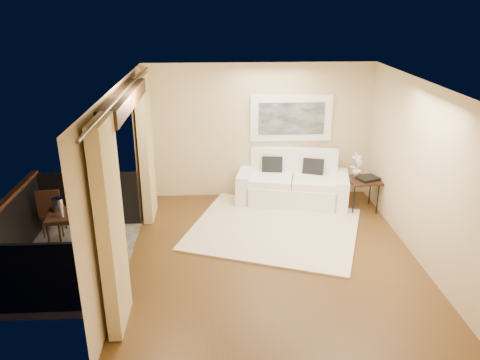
{
  "coord_description": "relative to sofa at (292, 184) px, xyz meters",
  "views": [
    {
      "loc": [
        -0.87,
        -6.49,
        3.84
      ],
      "look_at": [
        -0.48,
        0.63,
        1.05
      ],
      "focal_mm": 35.0,
      "sensor_mm": 36.0,
      "label": 1
    }
  ],
  "objects": [
    {
      "name": "tray",
      "position": [
        1.35,
        -0.49,
        0.28
      ],
      "size": [
        0.46,
        0.4,
        0.05
      ],
      "primitive_type": "cube",
      "rotation": [
        0.0,
        0.0,
        0.37
      ],
      "color": "black",
      "rests_on": "side_table"
    },
    {
      "name": "vase",
      "position": [
        -3.89,
        -1.96,
        0.42
      ],
      "size": [
        0.04,
        0.04,
        0.18
      ],
      "primitive_type": "cylinder",
      "color": "silver",
      "rests_on": "bistro_table"
    },
    {
      "name": "glass_b",
      "position": [
        -3.72,
        -1.84,
        0.39
      ],
      "size": [
        0.06,
        0.06,
        0.12
      ],
      "primitive_type": "cylinder",
      "color": "silver",
      "rests_on": "bistro_table"
    },
    {
      "name": "sofa",
      "position": [
        0.0,
        0.0,
        0.0
      ],
      "size": [
        2.29,
        1.34,
        1.03
      ],
      "rotation": [
        0.0,
        0.0,
        -0.21
      ],
      "color": "white",
      "rests_on": "floor"
    },
    {
      "name": "bistro_table",
      "position": [
        -3.87,
        -1.83,
        0.25
      ],
      "size": [
        0.68,
        0.68,
        0.69
      ],
      "rotation": [
        0.0,
        0.0,
        0.17
      ],
      "color": "black",
      "rests_on": "balcony"
    },
    {
      "name": "ice_bucket",
      "position": [
        -4.03,
        -1.71,
        0.43
      ],
      "size": [
        0.18,
        0.18,
        0.2
      ],
      "primitive_type": "cylinder",
      "color": "silver",
      "rests_on": "bistro_table"
    },
    {
      "name": "balcony_chair_near",
      "position": [
        -3.39,
        -2.06,
        0.22
      ],
      "size": [
        0.46,
        0.46,
        1.01
      ],
      "rotation": [
        0.0,
        0.0,
        0.05
      ],
      "color": "black",
      "rests_on": "balcony"
    },
    {
      "name": "room_shell",
      "position": [
        -2.78,
        -2.1,
        2.16
      ],
      "size": [
        5.0,
        6.4,
        5.0
      ],
      "color": "white",
      "rests_on": "ground"
    },
    {
      "name": "candle",
      "position": [
        -3.83,
        -1.65,
        0.36
      ],
      "size": [
        0.06,
        0.06,
        0.07
      ],
      "primitive_type": "cylinder",
      "color": "red",
      "rests_on": "bistro_table"
    },
    {
      "name": "curtains",
      "position": [
        -2.76,
        -2.1,
        0.97
      ],
      "size": [
        0.16,
        4.8,
        2.64
      ],
      "color": "#D2BC81",
      "rests_on": "ground"
    },
    {
      "name": "artwork",
      "position": [
        -0.02,
        0.37,
        1.26
      ],
      "size": [
        1.62,
        0.07,
        0.92
      ],
      "color": "white",
      "rests_on": "room_shell"
    },
    {
      "name": "balcony_chair_far",
      "position": [
        -4.33,
        -1.24,
        0.14
      ],
      "size": [
        0.42,
        0.42,
        0.87
      ],
      "rotation": [
        0.0,
        0.0,
        3.27
      ],
      "color": "black",
      "rests_on": "balcony"
    },
    {
      "name": "side_table",
      "position": [
        1.28,
        -0.45,
        0.2
      ],
      "size": [
        0.63,
        0.63,
        0.62
      ],
      "rotation": [
        0.0,
        0.0,
        0.12
      ],
      "color": "black",
      "rests_on": "floor"
    },
    {
      "name": "floor",
      "position": [
        -0.65,
        -2.1,
        -0.36
      ],
      "size": [
        5.0,
        5.0,
        0.0
      ],
      "primitive_type": "plane",
      "color": "brown",
      "rests_on": "ground"
    },
    {
      "name": "glass_a",
      "position": [
        -3.75,
        -1.95,
        0.39
      ],
      "size": [
        0.06,
        0.06,
        0.12
      ],
      "primitive_type": "cylinder",
      "color": "white",
      "rests_on": "bistro_table"
    },
    {
      "name": "orchid",
      "position": [
        1.17,
        -0.33,
        0.5
      ],
      "size": [
        0.31,
        0.28,
        0.49
      ],
      "primitive_type": "imported",
      "rotation": [
        0.0,
        0.0,
        0.56
      ],
      "color": "white",
      "rests_on": "side_table"
    },
    {
      "name": "rug",
      "position": [
        -0.51,
        -1.23,
        -0.35
      ],
      "size": [
        3.49,
        3.27,
        0.04
      ],
      "primitive_type": "cube",
      "rotation": [
        0.0,
        0.0,
        -0.35
      ],
      "color": "#F4E4C5",
      "rests_on": "floor"
    },
    {
      "name": "balcony",
      "position": [
        -3.95,
        -2.1,
        -0.19
      ],
      "size": [
        1.81,
        2.6,
        1.17
      ],
      "color": "#605B56",
      "rests_on": "ground"
    }
  ]
}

